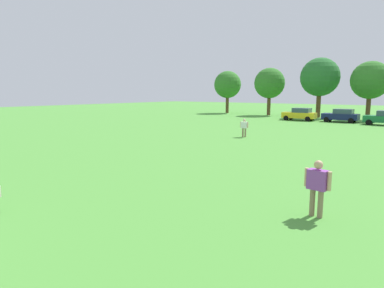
{
  "coord_description": "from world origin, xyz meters",
  "views": [
    {
      "loc": [
        10.45,
        -0.08,
        3.79
      ],
      "look_at": [
        3.49,
        9.3,
        1.99
      ],
      "focal_mm": 31.58,
      "sensor_mm": 36.0,
      "label": 1
    }
  ],
  "objects_px": {
    "tree_center": "(320,77)",
    "tree_far_left": "(228,85)",
    "adult_bystander": "(317,184)",
    "tree_left": "(270,83)",
    "parked_car_navy_1": "(341,115)",
    "tree_right": "(370,80)",
    "bystander_near_trees": "(244,126)",
    "parked_car_yellow_0": "(300,114)"
  },
  "relations": [
    {
      "from": "tree_center",
      "to": "tree_far_left",
      "type": "bearing_deg",
      "value": 174.72
    },
    {
      "from": "adult_bystander",
      "to": "tree_left",
      "type": "distance_m",
      "value": 47.19
    },
    {
      "from": "parked_car_navy_1",
      "to": "tree_right",
      "type": "xyz_separation_m",
      "value": [
        2.05,
        6.14,
        4.52
      ]
    },
    {
      "from": "tree_center",
      "to": "adult_bystander",
      "type": "bearing_deg",
      "value": -73.73
    },
    {
      "from": "adult_bystander",
      "to": "tree_far_left",
      "type": "relative_size",
      "value": 0.23
    },
    {
      "from": "tree_left",
      "to": "tree_right",
      "type": "height_order",
      "value": "tree_right"
    },
    {
      "from": "adult_bystander",
      "to": "tree_center",
      "type": "distance_m",
      "value": 43.93
    },
    {
      "from": "adult_bystander",
      "to": "parked_car_navy_1",
      "type": "xyz_separation_m",
      "value": [
        -7.49,
        35.53,
        -0.19
      ]
    },
    {
      "from": "adult_bystander",
      "to": "tree_right",
      "type": "distance_m",
      "value": 42.24
    },
    {
      "from": "parked_car_navy_1",
      "to": "tree_center",
      "type": "relative_size",
      "value": 0.49
    },
    {
      "from": "adult_bystander",
      "to": "bystander_near_trees",
      "type": "distance_m",
      "value": 18.59
    },
    {
      "from": "parked_car_navy_1",
      "to": "bystander_near_trees",
      "type": "bearing_deg",
      "value": 81.36
    },
    {
      "from": "tree_left",
      "to": "tree_right",
      "type": "distance_m",
      "value": 14.93
    },
    {
      "from": "bystander_near_trees",
      "to": "tree_left",
      "type": "height_order",
      "value": "tree_left"
    },
    {
      "from": "parked_car_yellow_0",
      "to": "tree_left",
      "type": "height_order",
      "value": "tree_left"
    },
    {
      "from": "tree_right",
      "to": "tree_center",
      "type": "bearing_deg",
      "value": 177.96
    },
    {
      "from": "bystander_near_trees",
      "to": "tree_left",
      "type": "distance_m",
      "value": 29.11
    },
    {
      "from": "adult_bystander",
      "to": "parked_car_yellow_0",
      "type": "relative_size",
      "value": 0.41
    },
    {
      "from": "bystander_near_trees",
      "to": "parked_car_navy_1",
      "type": "bearing_deg",
      "value": 77.11
    },
    {
      "from": "bystander_near_trees",
      "to": "tree_left",
      "type": "xyz_separation_m",
      "value": [
        -9.8,
        27.07,
        4.29
      ]
    },
    {
      "from": "parked_car_yellow_0",
      "to": "tree_center",
      "type": "xyz_separation_m",
      "value": [
        0.38,
        6.93,
        5.11
      ]
    },
    {
      "from": "adult_bystander",
      "to": "tree_far_left",
      "type": "distance_m",
      "value": 52.38
    },
    {
      "from": "bystander_near_trees",
      "to": "parked_car_yellow_0",
      "type": "height_order",
      "value": "parked_car_yellow_0"
    },
    {
      "from": "adult_bystander",
      "to": "parked_car_yellow_0",
      "type": "xyz_separation_m",
      "value": [
        -12.61,
        34.98,
        -0.19
      ]
    },
    {
      "from": "tree_right",
      "to": "bystander_near_trees",
      "type": "bearing_deg",
      "value": -100.99
    },
    {
      "from": "bystander_near_trees",
      "to": "parked_car_navy_1",
      "type": "height_order",
      "value": "parked_car_navy_1"
    },
    {
      "from": "parked_car_yellow_0",
      "to": "tree_left",
      "type": "xyz_separation_m",
      "value": [
        -7.75,
        7.39,
        4.35
      ]
    },
    {
      "from": "tree_far_left",
      "to": "adult_bystander",
      "type": "bearing_deg",
      "value": -56.32
    },
    {
      "from": "tree_left",
      "to": "parked_car_yellow_0",
      "type": "bearing_deg",
      "value": -43.61
    },
    {
      "from": "parked_car_yellow_0",
      "to": "tree_far_left",
      "type": "distance_m",
      "value": 18.9
    },
    {
      "from": "tree_far_left",
      "to": "parked_car_navy_1",
      "type": "bearing_deg",
      "value": -20.27
    },
    {
      "from": "parked_car_navy_1",
      "to": "tree_center",
      "type": "height_order",
      "value": "tree_center"
    },
    {
      "from": "tree_right",
      "to": "tree_left",
      "type": "bearing_deg",
      "value": 177.32
    },
    {
      "from": "parked_car_yellow_0",
      "to": "tree_right",
      "type": "distance_m",
      "value": 10.79
    },
    {
      "from": "parked_car_yellow_0",
      "to": "tree_far_left",
      "type": "bearing_deg",
      "value": -27.41
    },
    {
      "from": "parked_car_yellow_0",
      "to": "tree_center",
      "type": "distance_m",
      "value": 8.62
    },
    {
      "from": "parked_car_navy_1",
      "to": "tree_left",
      "type": "xyz_separation_m",
      "value": [
        -12.87,
        6.84,
        4.35
      ]
    },
    {
      "from": "parked_car_navy_1",
      "to": "tree_left",
      "type": "height_order",
      "value": "tree_left"
    },
    {
      "from": "parked_car_navy_1",
      "to": "tree_center",
      "type": "distance_m",
      "value": 9.45
    },
    {
      "from": "parked_car_navy_1",
      "to": "tree_right",
      "type": "bearing_deg",
      "value": -108.44
    },
    {
      "from": "parked_car_yellow_0",
      "to": "tree_center",
      "type": "relative_size",
      "value": 0.49
    },
    {
      "from": "adult_bystander",
      "to": "tree_far_left",
      "type": "bearing_deg",
      "value": -47.95
    }
  ]
}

